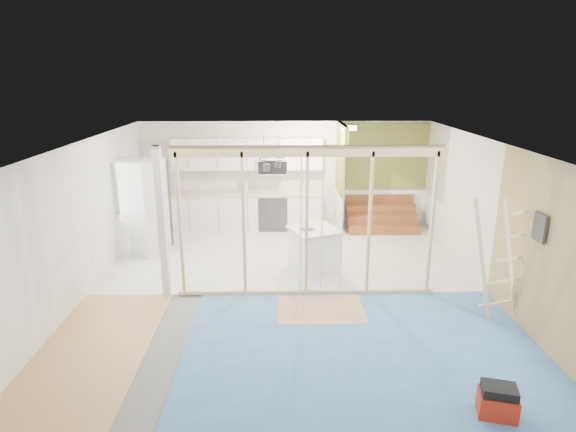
{
  "coord_description": "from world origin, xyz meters",
  "views": [
    {
      "loc": [
        -0.18,
        -7.63,
        3.68
      ],
      "look_at": [
        0.0,
        0.6,
        1.24
      ],
      "focal_mm": 30.0,
      "sensor_mm": 36.0,
      "label": 1
    }
  ],
  "objects_px": {
    "toolbox": "(498,402)",
    "ladder": "(500,260)",
    "island": "(314,249)",
    "fridge": "(140,207)"
  },
  "relations": [
    {
      "from": "toolbox",
      "to": "ladder",
      "type": "xyz_separation_m",
      "value": [
        0.91,
        2.2,
        0.81
      ]
    },
    {
      "from": "island",
      "to": "ladder",
      "type": "distance_m",
      "value": 3.39
    },
    {
      "from": "toolbox",
      "to": "ladder",
      "type": "bearing_deg",
      "value": 82.63
    },
    {
      "from": "fridge",
      "to": "toolbox",
      "type": "relative_size",
      "value": 4.19
    },
    {
      "from": "island",
      "to": "toolbox",
      "type": "xyz_separation_m",
      "value": [
        1.73,
        -4.25,
        -0.23
      ]
    },
    {
      "from": "toolbox",
      "to": "island",
      "type": "bearing_deg",
      "value": 127.19
    },
    {
      "from": "ladder",
      "to": "toolbox",
      "type": "bearing_deg",
      "value": -108.13
    },
    {
      "from": "fridge",
      "to": "ladder",
      "type": "xyz_separation_m",
      "value": [
        6.24,
        -3.14,
        -0.01
      ]
    },
    {
      "from": "toolbox",
      "to": "ladder",
      "type": "relative_size",
      "value": 0.25
    },
    {
      "from": "island",
      "to": "fridge",
      "type": "bearing_deg",
      "value": 141.03
    }
  ]
}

